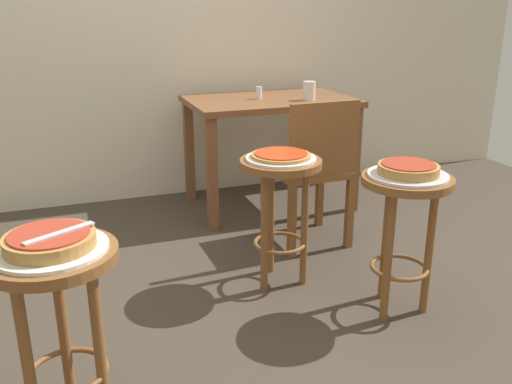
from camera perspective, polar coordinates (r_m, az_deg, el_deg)
The scene contains 15 objects.
ground_plane at distance 2.68m, azimuth -3.91°, elevation -10.97°, with size 6.00×6.00×0.00m, color #42382D.
stool_foreground at distance 1.82m, azimuth -19.82°, elevation -10.39°, with size 0.39×0.39×0.64m.
serving_plate_foreground at distance 1.75m, azimuth -20.43°, elevation -5.54°, with size 0.34×0.34×0.01m, color white.
pizza_foreground at distance 1.74m, azimuth -20.54°, elevation -4.68°, with size 0.27×0.27×0.05m.
stool_middle at distance 2.47m, azimuth 15.09°, elevation -2.04°, with size 0.39×0.39×0.64m.
serving_plate_middle at distance 2.42m, azimuth 15.42°, elevation 1.69°, with size 0.34×0.34×0.01m, color silver.
pizza_middle at distance 2.41m, azimuth 15.48°, elevation 2.34°, with size 0.26×0.26×0.05m.
stool_leftside at distance 2.64m, azimuth 2.53°, elevation -0.03°, with size 0.39×0.39×0.64m.
serving_plate_leftside at distance 2.59m, azimuth 2.59°, elevation 3.50°, with size 0.33×0.33×0.01m, color white.
pizza_leftside at distance 2.59m, azimuth 2.59°, elevation 3.85°, with size 0.28×0.28×0.02m.
dining_table at distance 3.70m, azimuth 1.42°, elevation 7.94°, with size 1.07×0.70×0.74m.
cup_near_edge at distance 3.61m, azimuth 5.52°, elevation 10.38°, with size 0.08×0.08×0.12m, color silver.
condiment_shaker at distance 3.64m, azimuth 0.31°, elevation 10.22°, with size 0.04×0.04×0.08m, color white.
wooden_chair at distance 3.09m, azimuth 5.95°, elevation 2.56°, with size 0.41×0.41×0.85m.
pizza_server_knife at distance 1.71m, azimuth -19.63°, elevation -4.01°, with size 0.22×0.02×0.01m, color silver.
Camera 1 is at (-0.62, -2.24, 1.33)m, focal length 38.69 mm.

